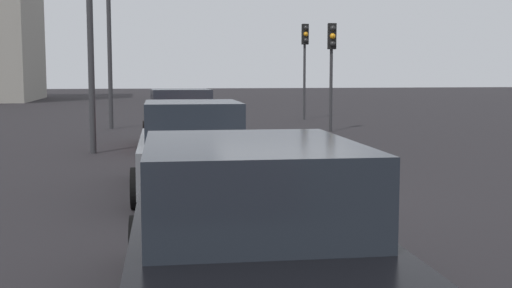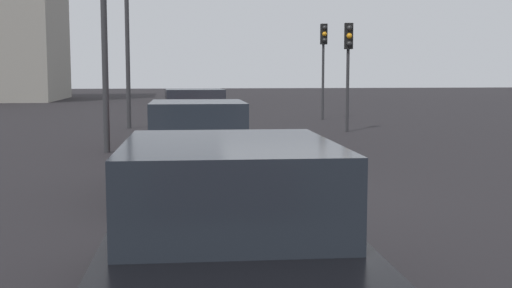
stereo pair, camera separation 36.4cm
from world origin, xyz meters
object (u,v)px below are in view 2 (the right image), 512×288
car_red_right_lead (194,119)px  traffic_light_near_left (324,51)px  traffic_light_near_right (348,54)px  car_grey_right_second (198,149)px  street_lamp_far (127,25)px  car_black_right_third (228,239)px

car_red_right_lead → traffic_light_near_left: traffic_light_near_left is taller
car_red_right_lead → traffic_light_near_right: (3.82, -5.58, 1.97)m
car_grey_right_second → traffic_light_near_right: traffic_light_near_right is taller
car_red_right_lead → car_grey_right_second: 7.31m
traffic_light_near_left → street_lamp_far: size_ratio=0.66×
traffic_light_near_right → car_red_right_lead: bearing=-51.3°
traffic_light_near_right → car_black_right_third: bearing=-14.5°
car_grey_right_second → traffic_light_near_left: traffic_light_near_left is taller
car_red_right_lead → car_black_right_third: car_red_right_lead is taller
car_grey_right_second → car_black_right_third: 6.26m
car_red_right_lead → car_grey_right_second: (-7.31, 0.25, -0.02)m
car_red_right_lead → street_lamp_far: street_lamp_far is taller
car_red_right_lead → traffic_light_near_left: 11.91m
car_black_right_third → traffic_light_near_right: (17.39, -5.89, 2.00)m
car_grey_right_second → traffic_light_near_left: size_ratio=1.03×
traffic_light_near_right → street_lamp_far: bearing=-104.2°
traffic_light_near_right → car_grey_right_second: bearing=-23.4°
traffic_light_near_right → street_lamp_far: 8.24m
car_red_right_lead → car_black_right_third: 13.57m
car_red_right_lead → street_lamp_far: (6.40, 2.17, 3.06)m
car_grey_right_second → traffic_light_near_right: (11.13, -5.83, 1.99)m
car_grey_right_second → traffic_light_near_left: (17.24, -6.43, 2.28)m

